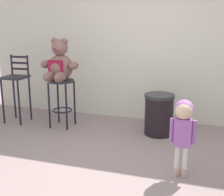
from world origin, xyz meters
TOP-DOWN VIEW (x-y plane):
  - ground_plane at (0.00, 0.00)m, footprint 24.00×24.00m
  - building_wall at (0.00, 2.23)m, footprint 6.02×0.30m
  - bar_stool_with_teddy at (-1.17, 1.27)m, footprint 0.42×0.42m
  - teddy_bear at (-1.17, 1.23)m, footprint 0.65×0.58m
  - child_walking at (0.92, 0.12)m, footprint 0.29×0.23m
  - trash_bin at (0.46, 1.38)m, footprint 0.47×0.47m
  - bar_chair_empty at (-2.06, 1.27)m, footprint 0.39×0.39m

SIDE VIEW (x-z plane):
  - ground_plane at x=0.00m, z-range 0.00..0.00m
  - trash_bin at x=0.46m, z-range 0.00..0.66m
  - bar_stool_with_teddy at x=-1.17m, z-range 0.18..1.00m
  - child_walking at x=0.92m, z-range 0.21..1.12m
  - bar_chair_empty at x=-2.06m, z-range 0.12..1.31m
  - teddy_bear at x=-1.17m, z-range 0.73..1.41m
  - building_wall at x=0.00m, z-range 0.00..3.43m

